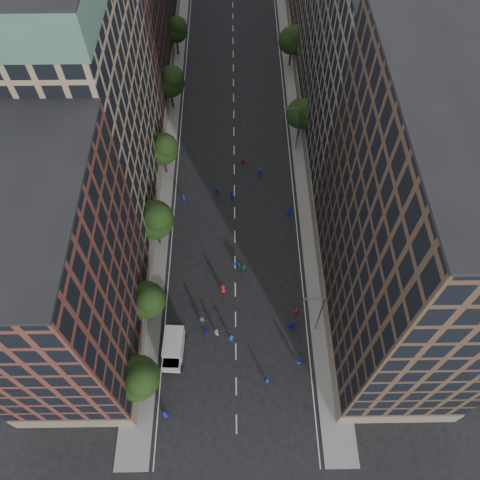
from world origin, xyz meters
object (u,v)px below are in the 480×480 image
(streetlamp_near, at_px, (319,312))
(streetlamp_far, at_px, (297,127))
(cargo_van, at_px, (173,348))
(skater_0, at_px, (165,414))
(skater_1, at_px, (267,381))
(skater_2, at_px, (298,361))

(streetlamp_near, xyz_separation_m, streetlamp_far, (0.00, 33.00, 0.00))
(streetlamp_far, xyz_separation_m, cargo_van, (-18.30, -36.03, -3.66))
(streetlamp_far, xyz_separation_m, skater_0, (-18.87, -43.94, -4.30))
(streetlamp_far, height_order, skater_1, streetlamp_far)
(streetlamp_near, relative_size, cargo_van, 1.64)
(skater_2, bearing_deg, streetlamp_near, -136.22)
(skater_0, xyz_separation_m, skater_2, (16.37, 6.21, 0.05))
(skater_0, relative_size, skater_1, 1.15)
(streetlamp_far, bearing_deg, streetlamp_near, -90.00)
(skater_0, bearing_deg, cargo_van, -76.87)
(skater_0, height_order, skater_2, skater_2)
(skater_2, bearing_deg, skater_0, 2.32)
(streetlamp_far, bearing_deg, skater_2, -93.78)
(cargo_van, distance_m, skater_0, 7.96)
(skater_0, height_order, skater_1, skater_0)
(skater_2, bearing_deg, cargo_van, -24.61)
(streetlamp_near, xyz_separation_m, skater_1, (-6.51, -7.12, -4.41))
(streetlamp_near, relative_size, skater_1, 5.99)
(streetlamp_near, bearing_deg, skater_1, -132.43)
(cargo_van, bearing_deg, skater_1, -15.77)
(streetlamp_near, bearing_deg, streetlamp_far, 90.00)
(streetlamp_near, distance_m, skater_2, 6.84)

